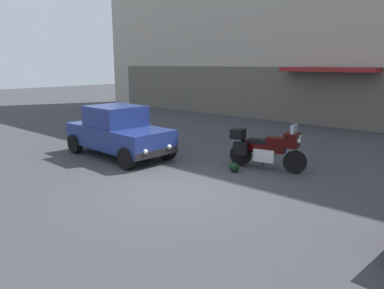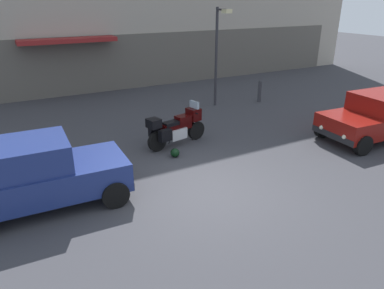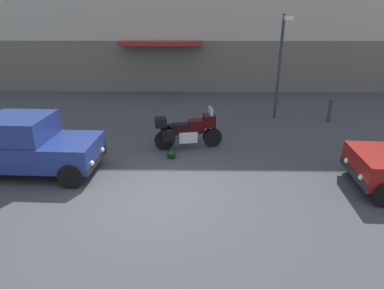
% 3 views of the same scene
% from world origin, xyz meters
% --- Properties ---
extents(ground_plane, '(80.00, 80.00, 0.00)m').
position_xyz_m(ground_plane, '(0.00, 0.00, 0.00)').
color(ground_plane, '#38383D').
extents(motorcycle, '(2.24, 0.98, 1.36)m').
position_xyz_m(motorcycle, '(0.64, 3.20, 0.62)').
color(motorcycle, black).
rests_on(motorcycle, ground).
extents(helmet, '(0.28, 0.28, 0.28)m').
position_xyz_m(helmet, '(0.17, 2.35, 0.14)').
color(helmet, black).
rests_on(helmet, ground).
extents(car_hatchback_near, '(3.92, 1.91, 1.64)m').
position_xyz_m(car_hatchback_near, '(-3.72, 1.33, 0.81)').
color(car_hatchback_near, navy).
rests_on(car_hatchback_near, ground).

